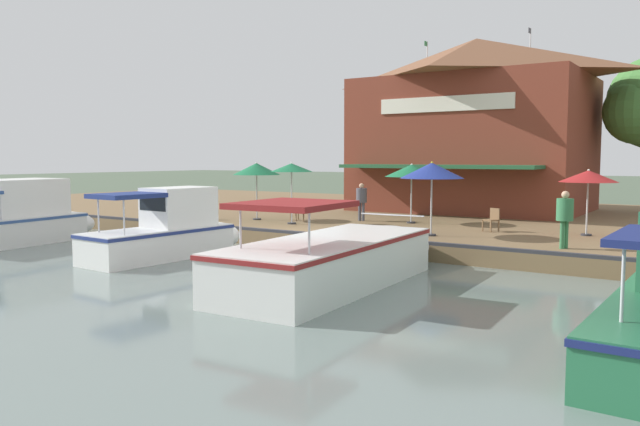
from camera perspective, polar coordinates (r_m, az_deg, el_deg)
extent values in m
plane|color=#4C5B47|center=(22.46, -3.70, -3.36)|extent=(220.00, 220.00, 0.00)
cube|color=brown|center=(31.83, 8.33, -0.39)|extent=(22.00, 56.00, 0.60)
cube|color=#2D2D33|center=(22.45, -3.56, -1.69)|extent=(0.20, 50.40, 0.10)
cube|color=brown|center=(33.36, 13.92, 6.02)|extent=(8.15, 10.81, 6.67)
pyramid|color=brown|center=(33.73, 14.08, 13.47)|extent=(8.56, 11.35, 2.09)
cube|color=#235633|center=(28.72, 10.54, 4.20)|extent=(1.80, 9.19, 0.16)
cube|color=silver|center=(29.61, 11.29, 9.77)|extent=(0.08, 6.49, 0.70)
cylinder|color=silver|center=(32.95, 18.65, 13.76)|extent=(0.06, 0.06, 2.31)
cube|color=#4C4C56|center=(32.96, 18.62, 15.53)|extent=(0.36, 0.03, 0.24)
cylinder|color=silver|center=(34.73, 9.76, 13.41)|extent=(0.06, 0.06, 2.22)
cube|color=#337547|center=(34.73, 9.66, 15.02)|extent=(0.36, 0.03, 0.24)
cylinder|color=#B7B7B7|center=(23.38, 23.24, 0.67)|extent=(0.06, 0.06, 2.12)
cylinder|color=#2D2D33|center=(23.47, 23.16, -1.84)|extent=(0.36, 0.36, 0.06)
cone|color=maroon|center=(23.33, 23.33, 3.11)|extent=(1.96, 1.96, 0.41)
cone|color=white|center=(23.33, 23.33, 3.16)|extent=(1.21, 1.21, 0.33)
sphere|color=white|center=(23.33, 23.34, 3.61)|extent=(0.08, 0.08, 0.08)
cylinder|color=#B7B7B7|center=(25.32, -2.61, 1.63)|extent=(0.06, 0.06, 2.35)
cylinder|color=#2D2D33|center=(25.41, -2.60, -0.95)|extent=(0.36, 0.36, 0.06)
cone|color=#19663D|center=(25.28, -2.62, 4.18)|extent=(1.73, 1.73, 0.34)
cone|color=silver|center=(25.28, -2.62, 4.22)|extent=(1.07, 1.07, 0.27)
sphere|color=silver|center=(25.28, -2.62, 4.57)|extent=(0.08, 0.08, 0.08)
cylinder|color=#B7B7B7|center=(25.92, 8.34, 1.55)|extent=(0.06, 0.06, 2.24)
cylinder|color=#2D2D33|center=(26.01, 8.31, -0.86)|extent=(0.36, 0.36, 0.06)
cone|color=#19663D|center=(25.88, 8.37, 3.86)|extent=(2.20, 2.20, 0.50)
cone|color=silver|center=(25.88, 8.37, 3.90)|extent=(1.36, 1.36, 0.40)
sphere|color=silver|center=(25.87, 8.38, 4.41)|extent=(0.08, 0.08, 0.08)
cylinder|color=#B7B7B7|center=(27.20, -5.81, 1.78)|extent=(0.06, 0.06, 2.29)
cylinder|color=#2D2D33|center=(27.29, -5.79, -0.56)|extent=(0.36, 0.36, 0.06)
cone|color=#19663D|center=(27.16, -5.83, 4.03)|extent=(2.05, 2.05, 0.51)
cone|color=silver|center=(27.16, -5.83, 4.07)|extent=(1.27, 1.27, 0.41)
sphere|color=silver|center=(27.16, -5.83, 4.57)|extent=(0.08, 0.08, 0.08)
cylinder|color=#B7B7B7|center=(21.78, 10.15, 0.99)|extent=(0.06, 0.06, 2.33)
cylinder|color=#2D2D33|center=(21.88, 10.10, -1.98)|extent=(0.36, 0.36, 0.06)
cone|color=navy|center=(21.73, 10.19, 3.85)|extent=(2.18, 2.18, 0.54)
cone|color=yellow|center=(21.73, 10.19, 3.90)|extent=(1.35, 1.35, 0.43)
sphere|color=yellow|center=(21.72, 10.20, 4.56)|extent=(0.08, 0.08, 0.08)
cube|color=brown|center=(27.40, -11.52, -0.22)|extent=(0.05, 0.05, 0.42)
cube|color=brown|center=(27.75, -11.93, -0.17)|extent=(0.05, 0.05, 0.42)
cube|color=brown|center=(27.60, -10.80, -0.17)|extent=(0.05, 0.05, 0.42)
cube|color=brown|center=(27.95, -11.21, -0.12)|extent=(0.05, 0.05, 0.42)
cube|color=brown|center=(27.66, -11.37, 0.27)|extent=(0.54, 0.54, 0.05)
cube|color=brown|center=(27.74, -11.02, 0.75)|extent=(0.16, 0.43, 0.40)
cube|color=brown|center=(23.32, 15.35, -1.21)|extent=(0.05, 0.05, 0.42)
cube|color=brown|center=(23.60, 14.65, -1.12)|extent=(0.05, 0.05, 0.42)
cube|color=brown|center=(23.61, 16.02, -1.15)|extent=(0.05, 0.05, 0.42)
cube|color=brown|center=(23.88, 15.32, -1.06)|extent=(0.05, 0.05, 0.42)
cube|color=brown|center=(23.58, 15.35, -0.62)|extent=(0.59, 0.59, 0.05)
cube|color=brown|center=(23.70, 15.69, -0.05)|extent=(0.23, 0.41, 0.40)
cube|color=brown|center=(26.58, -2.21, -0.29)|extent=(0.05, 0.05, 0.42)
cube|color=brown|center=(26.91, -2.70, -0.22)|extent=(0.05, 0.05, 0.42)
cube|color=brown|center=(26.81, -1.51, -0.24)|extent=(0.05, 0.05, 0.42)
cube|color=brown|center=(27.14, -2.01, -0.18)|extent=(0.05, 0.05, 0.42)
cube|color=brown|center=(26.84, -2.11, 0.22)|extent=(0.56, 0.56, 0.05)
cube|color=brown|center=(26.94, -1.77, 0.72)|extent=(0.18, 0.43, 0.40)
cylinder|color=#4C4C56|center=(26.75, 3.65, 0.12)|extent=(0.13, 0.13, 0.78)
cylinder|color=#4C4C56|center=(26.70, 3.97, 0.11)|extent=(0.13, 0.13, 0.78)
cylinder|color=#4C4C56|center=(26.68, 3.82, 1.61)|extent=(0.45, 0.45, 0.62)
sphere|color=tan|center=(26.65, 3.82, 2.50)|extent=(0.21, 0.21, 0.21)
cylinder|color=#337547|center=(19.88, 21.57, -1.84)|extent=(0.13, 0.13, 0.83)
cylinder|color=#337547|center=(19.75, 21.26, -1.87)|extent=(0.13, 0.13, 0.83)
cylinder|color=#337547|center=(19.75, 21.49, 0.29)|extent=(0.48, 0.48, 0.66)
sphere|color=tan|center=(19.72, 21.53, 1.57)|extent=(0.23, 0.23, 0.23)
cube|color=white|center=(15.49, 0.81, -4.60)|extent=(7.20, 2.91, 1.20)
ellipsoid|color=white|center=(18.61, 6.21, -3.00)|extent=(2.62, 2.54, 1.20)
cube|color=maroon|center=(15.41, 0.81, -2.69)|extent=(7.28, 2.95, 0.10)
cube|color=maroon|center=(13.89, -2.58, 0.76)|extent=(2.51, 2.28, 0.13)
cylinder|color=silver|center=(12.86, -1.00, -1.72)|extent=(0.05, 0.05, 0.96)
cylinder|color=silver|center=(13.86, -7.28, -1.27)|extent=(0.05, 0.05, 0.96)
cylinder|color=silver|center=(18.77, 6.60, -0.17)|extent=(0.15, 2.03, 0.04)
ellipsoid|color=silver|center=(27.53, -22.33, -0.93)|extent=(2.47, 2.69, 1.03)
cube|color=white|center=(26.17, -25.80, 1.30)|extent=(3.22, 2.39, 1.38)
cylinder|color=silver|center=(9.64, 25.95, -5.66)|extent=(0.05, 0.05, 1.14)
cube|color=white|center=(20.50, -14.53, -2.72)|extent=(5.00, 2.04, 0.97)
ellipsoid|color=white|center=(22.11, -9.58, -2.08)|extent=(1.82, 1.78, 0.97)
cube|color=navy|center=(20.45, -14.56, -1.60)|extent=(5.06, 2.09, 0.10)
cube|color=white|center=(20.93, -12.76, 0.56)|extent=(2.23, 1.54, 1.28)
cube|color=black|center=(20.25, -15.03, 0.82)|extent=(0.13, 1.25, 0.45)
cube|color=navy|center=(19.65, -17.25, 1.53)|extent=(1.98, 1.61, 0.14)
cylinder|color=silver|center=(18.85, -17.49, -0.29)|extent=(0.05, 0.05, 1.10)
cylinder|color=silver|center=(19.87, -19.60, -0.09)|extent=(0.05, 0.05, 1.10)
sphere|color=#427A38|center=(33.83, 27.04, 8.30)|extent=(3.16, 3.16, 3.16)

